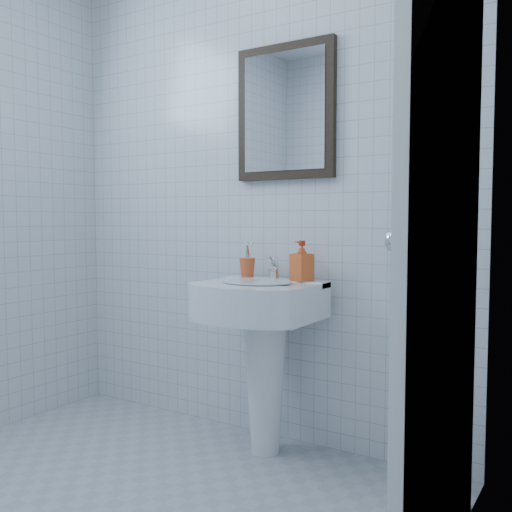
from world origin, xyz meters
The scene contains 10 objects.
wall_back centered at (0.00, 1.20, 1.25)m, with size 2.20×0.02×2.50m, color silver.
wall_right centered at (1.10, 0.00, 1.25)m, with size 0.02×2.40×2.50m, color silver.
washbasin centered at (0.20, 0.98, 0.53)m, with size 0.51×0.37×0.79m.
faucet centered at (0.20, 1.08, 0.83)m, with size 0.05×0.10×0.12m.
toothbrush_cup centered at (0.05, 1.09, 0.83)m, with size 0.08×0.08×0.09m, color #CE4E24, non-canonical shape.
soap_dispenser centered at (0.33, 1.09, 0.87)m, with size 0.08×0.08×0.18m, color red.
wall_mirror centered at (0.20, 1.18, 1.55)m, with size 0.50×0.04×0.62m.
bathroom_door centered at (1.08, 0.55, 1.00)m, with size 0.04×0.80×2.00m, color silver.
towel_ring centered at (1.06, 0.73, 1.05)m, with size 0.18×0.18×0.01m, color silver.
hand_towel centered at (1.04, 0.73, 0.87)m, with size 0.03×0.16×0.38m, color white.
Camera 1 is at (1.50, -1.15, 1.06)m, focal length 40.00 mm.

